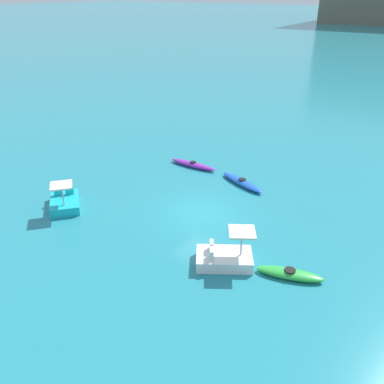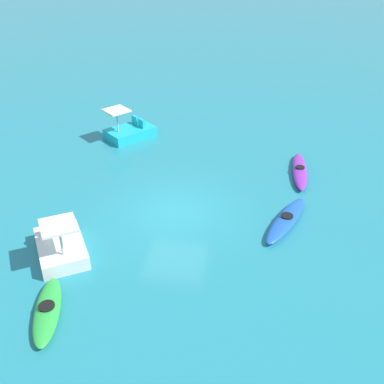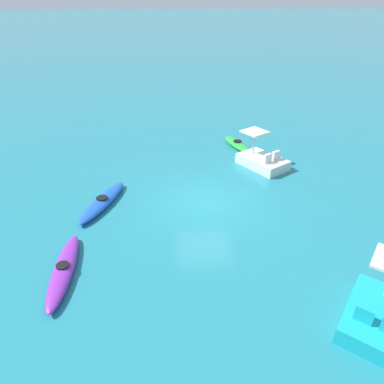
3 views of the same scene
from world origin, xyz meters
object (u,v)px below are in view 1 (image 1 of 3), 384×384
Objects in this scene: pedal_boat_white at (225,257)px; pedal_boat_cyan at (65,202)px; kayak_purple at (193,165)px; kayak_green at (290,274)px; kayak_blue at (242,182)px.

pedal_boat_cyan is at bearing -176.81° from pedal_boat_white.
pedal_boat_white is (7.23, -8.07, 0.17)m from kayak_purple.
pedal_boat_cyan reaches higher than kayak_purple.
kayak_purple is at bearing 131.85° from pedal_boat_white.
kayak_purple is 8.98m from pedal_boat_cyan.
pedal_boat_white reaches higher than kayak_green.
pedal_boat_white is (-2.68, -0.76, 0.17)m from kayak_green.
kayak_blue is 1.23× the size of kayak_green.
pedal_boat_cyan is at bearing -174.03° from kayak_green.
kayak_purple is 12.32m from kayak_green.
kayak_purple is 10.84m from pedal_boat_white.
kayak_purple is at bearing 73.64° from pedal_boat_cyan.
kayak_blue is at bearing -8.07° from kayak_purple.
pedal_boat_cyan is at bearing -106.36° from kayak_purple.
kayak_green is at bearing -36.45° from kayak_purple.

